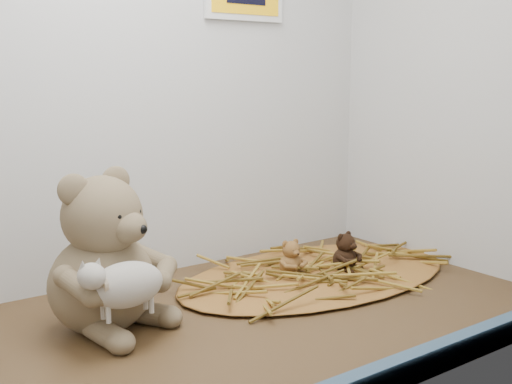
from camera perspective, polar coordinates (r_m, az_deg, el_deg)
alcove_shell at (r=98.21cm, az=-8.76°, el=14.51°), size 120.40×60.20×90.40cm
straw_bed at (r=123.15cm, az=5.50°, el=-7.23°), size 58.74×34.10×1.14cm
main_teddy at (r=98.01cm, az=-13.63°, el=-5.08°), size 26.17×26.72×24.18cm
toy_lamb at (r=91.22cm, az=-11.43°, el=-8.08°), size 13.96×8.52×9.02cm
mini_teddy_tan at (r=120.18cm, az=3.10°, el=-5.68°), size 5.76×6.05×6.75cm
mini_teddy_brown at (r=123.99cm, az=7.90°, el=-5.11°), size 7.28×7.52×7.40cm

